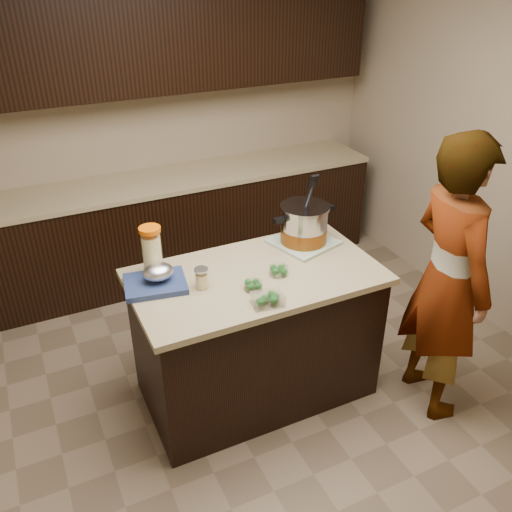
{
  "coord_description": "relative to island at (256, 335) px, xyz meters",
  "views": [
    {
      "loc": [
        -1.16,
        -2.44,
        2.56
      ],
      "look_at": [
        0.0,
        0.0,
        1.02
      ],
      "focal_mm": 38.0,
      "sensor_mm": 36.0,
      "label": 1
    }
  ],
  "objects": [
    {
      "name": "broccoli_tub_left",
      "position": [
        -0.08,
        -0.14,
        0.47
      ],
      "size": [
        0.13,
        0.13,
        0.05
      ],
      "rotation": [
        0.0,
        0.0,
        0.35
      ],
      "color": "silver",
      "rests_on": "island"
    },
    {
      "name": "blue_tray",
      "position": [
        -0.56,
        0.12,
        0.49
      ],
      "size": [
        0.38,
        0.33,
        0.13
      ],
      "rotation": [
        0.0,
        0.0,
        -0.17
      ],
      "color": "navy",
      "rests_on": "island"
    },
    {
      "name": "broccoli_tub_right",
      "position": [
        0.12,
        -0.06,
        0.47
      ],
      "size": [
        0.14,
        0.14,
        0.05
      ],
      "rotation": [
        0.0,
        0.0,
        0.24
      ],
      "color": "silver",
      "rests_on": "island"
    },
    {
      "name": "person",
      "position": [
        0.98,
        -0.52,
        0.44
      ],
      "size": [
        0.51,
        0.7,
        1.78
      ],
      "primitive_type": "imported",
      "rotation": [
        0.0,
        0.0,
        1.43
      ],
      "color": "gray",
      "rests_on": "ground"
    },
    {
      "name": "stock_pot",
      "position": [
        0.44,
        0.21,
        0.57
      ],
      "size": [
        0.44,
        0.33,
        0.45
      ],
      "rotation": [
        0.0,
        0.0,
        0.06
      ],
      "color": "#B7B7BC",
      "rests_on": "dish_towel"
    },
    {
      "name": "island",
      "position": [
        0.0,
        0.0,
        0.0
      ],
      "size": [
        1.46,
        0.81,
        0.9
      ],
      "color": "black",
      "rests_on": "ground"
    },
    {
      "name": "ground_plane",
      "position": [
        0.0,
        0.0,
        -0.45
      ],
      "size": [
        4.0,
        4.0,
        0.0
      ],
      "primitive_type": "plane",
      "color": "brown",
      "rests_on": "ground"
    },
    {
      "name": "broccoli_tub_rect",
      "position": [
        -0.08,
        -0.31,
        0.47
      ],
      "size": [
        0.18,
        0.14,
        0.06
      ],
      "rotation": [
        0.0,
        0.0,
        -0.13
      ],
      "color": "silver",
      "rests_on": "island"
    },
    {
      "name": "dish_towel",
      "position": [
        0.44,
        0.21,
        0.46
      ],
      "size": [
        0.45,
        0.45,
        0.02
      ],
      "primitive_type": "cube",
      "rotation": [
        0.0,
        0.0,
        0.28
      ],
      "color": "#5C8559",
      "rests_on": "island"
    },
    {
      "name": "back_cabinets",
      "position": [
        0.0,
        1.74,
        0.49
      ],
      "size": [
        3.6,
        0.63,
        2.33
      ],
      "color": "black",
      "rests_on": "ground"
    },
    {
      "name": "room_shell",
      "position": [
        0.0,
        0.0,
        1.26
      ],
      "size": [
        4.04,
        4.04,
        2.72
      ],
      "color": "tan",
      "rests_on": "ground"
    },
    {
      "name": "lemonade_pitcher",
      "position": [
        -0.54,
        0.25,
        0.59
      ],
      "size": [
        0.14,
        0.14,
        0.3
      ],
      "rotation": [
        0.0,
        0.0,
        0.12
      ],
      "color": "#E8D88E",
      "rests_on": "island"
    },
    {
      "name": "mason_jar",
      "position": [
        -0.34,
        0.0,
        0.5
      ],
      "size": [
        0.1,
        0.1,
        0.13
      ],
      "rotation": [
        0.0,
        0.0,
        -0.38
      ],
      "color": "#E8D88E",
      "rests_on": "island"
    }
  ]
}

